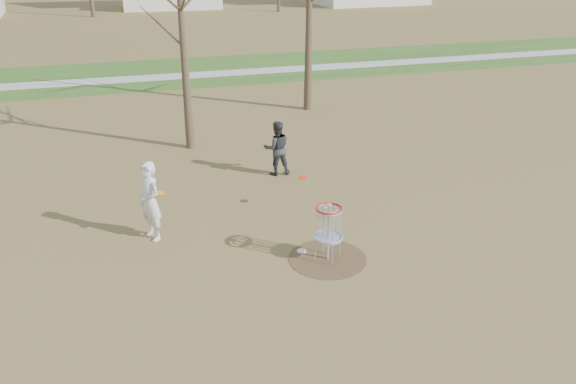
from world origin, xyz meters
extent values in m
plane|color=brown|center=(0.00, 0.00, 0.00)|extent=(160.00, 160.00, 0.00)
cube|color=#2D5119|center=(0.00, 21.00, 0.01)|extent=(160.00, 8.00, 0.01)
cube|color=#9E9E99|center=(0.00, 20.00, 0.01)|extent=(160.00, 1.50, 0.01)
cylinder|color=#47331E|center=(0.00, 0.00, 0.01)|extent=(1.80, 1.80, 0.01)
imported|color=silver|center=(-3.74, 2.16, 0.98)|extent=(0.75, 0.86, 1.97)
imported|color=#2D2F32|center=(0.26, 5.28, 0.85)|extent=(0.87, 0.70, 1.70)
cylinder|color=white|center=(-0.47, 0.48, 0.02)|extent=(0.22, 0.22, 0.02)
cylinder|color=#FF320D|center=(0.22, 2.53, 0.98)|extent=(0.22, 0.22, 0.03)
cylinder|color=orange|center=(-3.49, 2.00, 1.25)|extent=(0.22, 0.22, 0.02)
cylinder|color=#9EA3AD|center=(0.00, 0.00, 0.68)|extent=(0.05, 0.05, 1.35)
cylinder|color=#9EA3AD|center=(0.00, 0.00, 0.55)|extent=(0.64, 0.64, 0.04)
torus|color=#9EA3AD|center=(0.00, 0.00, 1.25)|extent=(0.60, 0.60, 0.04)
torus|color=red|center=(0.00, 0.00, 1.28)|extent=(0.60, 0.60, 0.04)
cone|color=#382B1E|center=(-2.00, 8.50, 3.75)|extent=(0.32, 0.32, 7.50)
cone|color=#382B1E|center=(3.50, 12.00, 4.25)|extent=(0.36, 0.36, 8.50)
camera|label=1|loc=(-4.02, -10.38, 6.68)|focal=35.00mm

